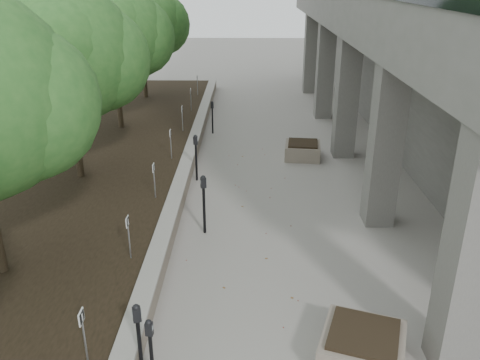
{
  "coord_description": "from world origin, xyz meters",
  "views": [
    {
      "loc": [
        0.06,
        -5.33,
        5.89
      ],
      "look_at": [
        -0.1,
        5.69,
        1.26
      ],
      "focal_mm": 36.92,
      "sensor_mm": 36.0,
      "label": 1
    }
  ],
  "objects_px": {
    "crabapple_tree_3": "(69,83)",
    "parking_meter_4": "(196,158)",
    "crabapple_tree_5": "(142,39)",
    "crabapple_tree_4": "(115,55)",
    "parking_meter_1": "(151,355)",
    "planter_front": "(362,347)",
    "parking_meter_2": "(140,343)",
    "parking_meter_3": "(204,205)",
    "planter_back": "(303,150)",
    "parking_meter_5": "(212,117)"
  },
  "relations": [
    {
      "from": "crabapple_tree_5",
      "to": "parking_meter_1",
      "type": "xyz_separation_m",
      "value": [
        3.46,
        -17.61,
        -2.47
      ]
    },
    {
      "from": "parking_meter_4",
      "to": "crabapple_tree_3",
      "type": "bearing_deg",
      "value": -162.7
    },
    {
      "from": "crabapple_tree_5",
      "to": "parking_meter_2",
      "type": "height_order",
      "value": "crabapple_tree_5"
    },
    {
      "from": "parking_meter_2",
      "to": "parking_meter_3",
      "type": "xyz_separation_m",
      "value": [
        0.59,
        4.77,
        0.05
      ]
    },
    {
      "from": "planter_back",
      "to": "parking_meter_3",
      "type": "bearing_deg",
      "value": -118.64
    },
    {
      "from": "crabapple_tree_4",
      "to": "crabapple_tree_5",
      "type": "bearing_deg",
      "value": 90.0
    },
    {
      "from": "parking_meter_1",
      "to": "planter_front",
      "type": "height_order",
      "value": "parking_meter_1"
    },
    {
      "from": "planter_back",
      "to": "crabapple_tree_5",
      "type": "bearing_deg",
      "value": 133.03
    },
    {
      "from": "parking_meter_1",
      "to": "parking_meter_2",
      "type": "bearing_deg",
      "value": 146.79
    },
    {
      "from": "crabapple_tree_4",
      "to": "parking_meter_4",
      "type": "bearing_deg",
      "value": -52.51
    },
    {
      "from": "parking_meter_2",
      "to": "parking_meter_3",
      "type": "relative_size",
      "value": 0.94
    },
    {
      "from": "parking_meter_1",
      "to": "planter_front",
      "type": "relative_size",
      "value": 1.01
    },
    {
      "from": "crabapple_tree_3",
      "to": "parking_meter_4",
      "type": "distance_m",
      "value": 4.15
    },
    {
      "from": "parking_meter_2",
      "to": "parking_meter_4",
      "type": "xyz_separation_m",
      "value": [
        0.08,
        8.09,
        0.02
      ]
    },
    {
      "from": "parking_meter_1",
      "to": "parking_meter_3",
      "type": "height_order",
      "value": "parking_meter_3"
    },
    {
      "from": "parking_meter_1",
      "to": "planter_front",
      "type": "bearing_deg",
      "value": 18.06
    },
    {
      "from": "parking_meter_4",
      "to": "parking_meter_5",
      "type": "bearing_deg",
      "value": 94.03
    },
    {
      "from": "planter_front",
      "to": "crabapple_tree_5",
      "type": "bearing_deg",
      "value": 111.65
    },
    {
      "from": "parking_meter_3",
      "to": "crabapple_tree_3",
      "type": "bearing_deg",
      "value": 125.3
    },
    {
      "from": "parking_meter_3",
      "to": "crabapple_tree_4",
      "type": "bearing_deg",
      "value": 96.66
    },
    {
      "from": "parking_meter_5",
      "to": "planter_front",
      "type": "bearing_deg",
      "value": -73.38
    },
    {
      "from": "crabapple_tree_5",
      "to": "planter_back",
      "type": "height_order",
      "value": "crabapple_tree_5"
    },
    {
      "from": "parking_meter_1",
      "to": "parking_meter_2",
      "type": "xyz_separation_m",
      "value": [
        -0.21,
        0.18,
        0.07
      ]
    },
    {
      "from": "parking_meter_5",
      "to": "crabapple_tree_5",
      "type": "bearing_deg",
      "value": 129.84
    },
    {
      "from": "parking_meter_5",
      "to": "planter_front",
      "type": "relative_size",
      "value": 1.01
    },
    {
      "from": "planter_front",
      "to": "parking_meter_5",
      "type": "bearing_deg",
      "value": 104.57
    },
    {
      "from": "planter_back",
      "to": "planter_front",
      "type": "bearing_deg",
      "value": -90.21
    },
    {
      "from": "parking_meter_2",
      "to": "planter_back",
      "type": "relative_size",
      "value": 1.21
    },
    {
      "from": "parking_meter_3",
      "to": "parking_meter_5",
      "type": "relative_size",
      "value": 1.17
    },
    {
      "from": "crabapple_tree_5",
      "to": "planter_front",
      "type": "height_order",
      "value": "crabapple_tree_5"
    },
    {
      "from": "crabapple_tree_4",
      "to": "parking_meter_2",
      "type": "height_order",
      "value": "crabapple_tree_4"
    },
    {
      "from": "crabapple_tree_4",
      "to": "parking_meter_4",
      "type": "relative_size",
      "value": 3.72
    },
    {
      "from": "parking_meter_3",
      "to": "planter_back",
      "type": "height_order",
      "value": "parking_meter_3"
    },
    {
      "from": "crabapple_tree_3",
      "to": "parking_meter_1",
      "type": "relative_size",
      "value": 4.19
    },
    {
      "from": "parking_meter_5",
      "to": "planter_front",
      "type": "height_order",
      "value": "parking_meter_5"
    },
    {
      "from": "planter_back",
      "to": "parking_meter_2",
      "type": "bearing_deg",
      "value": -109.19
    },
    {
      "from": "crabapple_tree_4",
      "to": "planter_back",
      "type": "bearing_deg",
      "value": -18.49
    },
    {
      "from": "crabapple_tree_3",
      "to": "parking_meter_3",
      "type": "bearing_deg",
      "value": -34.74
    },
    {
      "from": "parking_meter_2",
      "to": "parking_meter_3",
      "type": "distance_m",
      "value": 4.8
    },
    {
      "from": "parking_meter_3",
      "to": "parking_meter_5",
      "type": "bearing_deg",
      "value": 72.39
    },
    {
      "from": "parking_meter_5",
      "to": "parking_meter_1",
      "type": "bearing_deg",
      "value": -88.16
    },
    {
      "from": "parking_meter_2",
      "to": "parking_meter_5",
      "type": "relative_size",
      "value": 1.1
    },
    {
      "from": "parking_meter_1",
      "to": "parking_meter_4",
      "type": "relative_size",
      "value": 0.89
    },
    {
      "from": "crabapple_tree_5",
      "to": "planter_back",
      "type": "bearing_deg",
      "value": -46.97
    },
    {
      "from": "parking_meter_3",
      "to": "planter_back",
      "type": "xyz_separation_m",
      "value": [
        2.95,
        5.39,
        -0.48
      ]
    },
    {
      "from": "crabapple_tree_3",
      "to": "crabapple_tree_5",
      "type": "relative_size",
      "value": 1.0
    },
    {
      "from": "crabapple_tree_3",
      "to": "planter_back",
      "type": "height_order",
      "value": "crabapple_tree_3"
    },
    {
      "from": "parking_meter_2",
      "to": "planter_front",
      "type": "height_order",
      "value": "parking_meter_2"
    },
    {
      "from": "parking_meter_2",
      "to": "crabapple_tree_3",
      "type": "bearing_deg",
      "value": 94.11
    },
    {
      "from": "parking_meter_2",
      "to": "parking_meter_5",
      "type": "height_order",
      "value": "parking_meter_2"
    }
  ]
}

